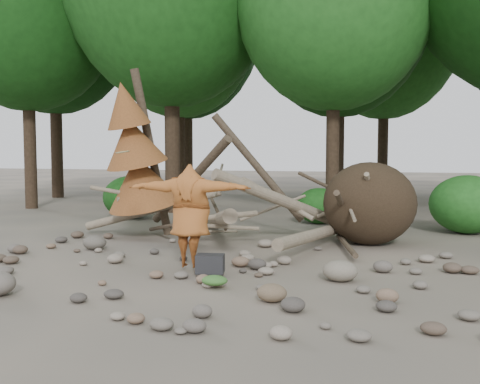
% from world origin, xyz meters
% --- Properties ---
extents(ground, '(120.00, 120.00, 0.00)m').
position_xyz_m(ground, '(0.00, 0.00, 0.00)').
color(ground, '#514C44').
rests_on(ground, ground).
extents(deadfall_pile, '(8.55, 5.24, 3.30)m').
position_xyz_m(deadfall_pile, '(2.02, 4.24, 0.95)').
color(deadfall_pile, '#332619').
rests_on(deadfall_pile, ground).
extents(dead_conifer, '(2.06, 2.16, 4.35)m').
position_xyz_m(dead_conifer, '(-3.12, 3.37, 2.11)').
color(dead_conifer, '#4C3F30').
rests_on(dead_conifer, ground).
extents(bush_left, '(1.80, 1.80, 1.44)m').
position_xyz_m(bush_left, '(-5.50, 7.20, 0.72)').
color(bush_left, '#154712').
rests_on(bush_left, ground).
extents(bush_mid, '(1.40, 1.40, 1.12)m').
position_xyz_m(bush_mid, '(0.80, 7.80, 0.56)').
color(bush_mid, '#1D591A').
rests_on(bush_mid, ground).
extents(bush_right, '(2.00, 2.00, 1.60)m').
position_xyz_m(bush_right, '(5.00, 7.00, 0.80)').
color(bush_right, '#256A21').
rests_on(bush_right, ground).
extents(frisbee_thrower, '(2.90, 0.84, 2.16)m').
position_xyz_m(frisbee_thrower, '(-0.31, 0.30, 1.03)').
color(frisbee_thrower, '#A25824').
rests_on(frisbee_thrower, ground).
extents(backpack, '(0.55, 0.43, 0.33)m').
position_xyz_m(backpack, '(0.20, 0.01, 0.16)').
color(backpack, black).
rests_on(backpack, ground).
extents(cloth_green, '(0.43, 0.36, 0.16)m').
position_xyz_m(cloth_green, '(0.58, -0.79, 0.08)').
color(cloth_green, '#376829').
rests_on(cloth_green, ground).
extents(cloth_orange, '(0.28, 0.23, 0.10)m').
position_xyz_m(cloth_orange, '(0.59, -0.71, 0.05)').
color(cloth_orange, '#AE671D').
rests_on(cloth_orange, ground).
extents(boulder_front_right, '(0.45, 0.40, 0.27)m').
position_xyz_m(boulder_front_right, '(1.66, -1.26, 0.13)').
color(boulder_front_right, brown).
rests_on(boulder_front_right, ground).
extents(boulder_mid_right, '(0.60, 0.54, 0.36)m').
position_xyz_m(boulder_mid_right, '(2.44, 0.34, 0.18)').
color(boulder_mid_right, gray).
rests_on(boulder_mid_right, ground).
extents(boulder_mid_left, '(0.54, 0.48, 0.32)m').
position_xyz_m(boulder_mid_left, '(-3.26, 1.66, 0.16)').
color(boulder_mid_left, '#5E594F').
rests_on(boulder_mid_left, ground).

